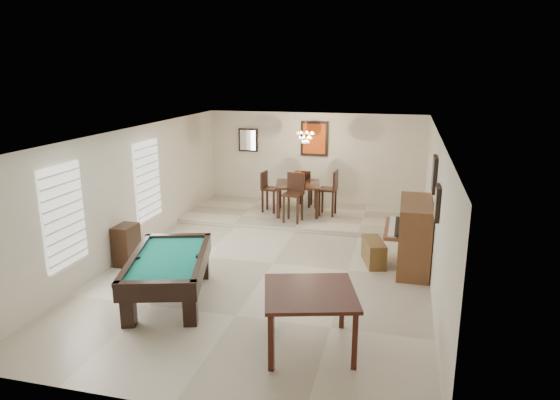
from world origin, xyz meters
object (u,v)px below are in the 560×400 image
at_px(pool_table, 169,279).
at_px(dining_chair_east, 328,193).
at_px(flower_vase, 298,174).
at_px(piano_bench, 374,252).
at_px(chandelier, 305,133).
at_px(dining_chair_west, 270,192).
at_px(dining_chair_south, 293,198).
at_px(dining_chair_north, 305,188).
at_px(upright_piano, 406,235).
at_px(dining_table, 298,196).
at_px(square_table, 310,320).
at_px(apothecary_chest, 127,245).

xyz_separation_m(pool_table, dining_chair_east, (1.84, 5.20, 0.33)).
distance_m(pool_table, dining_chair_east, 5.53).
relative_size(pool_table, flower_vase, 9.95).
distance_m(piano_bench, dining_chair_east, 3.10).
bearing_deg(flower_vase, chandelier, -4.39).
relative_size(pool_table, dining_chair_east, 1.90).
relative_size(dining_chair_west, chandelier, 1.77).
bearing_deg(dining_chair_east, pool_table, -15.79).
distance_m(dining_chair_south, dining_chair_north, 1.49).
relative_size(upright_piano, dining_table, 1.44).
xyz_separation_m(upright_piano, chandelier, (-2.53, 2.76, 1.53)).
relative_size(dining_chair_north, dining_chair_east, 0.87).
distance_m(square_table, dining_table, 6.26).
relative_size(piano_bench, dining_chair_north, 0.85).
xyz_separation_m(flower_vase, chandelier, (0.19, -0.01, 1.05)).
distance_m(upright_piano, dining_chair_east, 3.41).
bearing_deg(dining_chair_east, flower_vase, -84.23).
height_order(pool_table, apothecary_chest, apothecary_chest).
height_order(apothecary_chest, dining_chair_west, dining_chair_west).
xyz_separation_m(dining_table, chandelier, (0.19, -0.01, 1.62)).
bearing_deg(dining_chair_west, dining_chair_south, -126.29).
bearing_deg(flower_vase, upright_piano, -45.60).
bearing_deg(upright_piano, pool_table, -147.71).
bearing_deg(pool_table, piano_bench, 21.00).
bearing_deg(dining_chair_north, pool_table, 80.64).
distance_m(apothecary_chest, flower_vase, 4.77).
relative_size(dining_chair_west, dining_chair_east, 0.91).
bearing_deg(dining_table, piano_bench, -52.05).
xyz_separation_m(dining_chair_south, dining_chair_north, (-0.01, 1.49, -0.09)).
xyz_separation_m(dining_chair_north, chandelier, (0.14, -0.75, 1.58)).
bearing_deg(dining_chair_north, flower_vase, 88.14).
height_order(dining_table, dining_chair_north, dining_chair_north).
bearing_deg(piano_bench, dining_chair_west, 136.51).
xyz_separation_m(flower_vase, dining_chair_south, (0.05, -0.75, -0.43)).
relative_size(apothecary_chest, dining_chair_west, 0.75).
bearing_deg(dining_chair_north, dining_chair_east, 137.14).
height_order(apothecary_chest, flower_vase, flower_vase).
xyz_separation_m(square_table, chandelier, (-1.29, 6.06, 1.78)).
distance_m(square_table, upright_piano, 3.54).
distance_m(flower_vase, dining_chair_east, 0.89).
bearing_deg(upright_piano, square_table, -110.67).
height_order(dining_table, dining_chair_west, dining_chair_west).
xyz_separation_m(piano_bench, dining_chair_south, (-2.08, 1.97, 0.48)).
height_order(dining_chair_south, dining_chair_west, dining_chair_south).
xyz_separation_m(pool_table, apothecary_chest, (-1.52, 1.24, 0.03)).
bearing_deg(dining_chair_north, upright_piano, 128.63).
bearing_deg(chandelier, dining_chair_north, 100.91).
bearing_deg(chandelier, dining_chair_south, -100.59).
xyz_separation_m(piano_bench, apothecary_chest, (-4.72, -1.21, 0.16)).
xyz_separation_m(pool_table, dining_chair_west, (0.35, 5.15, 0.28)).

